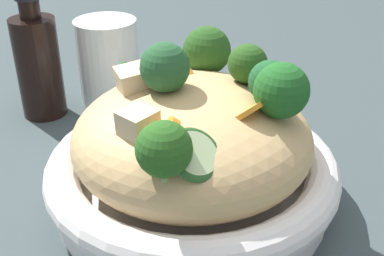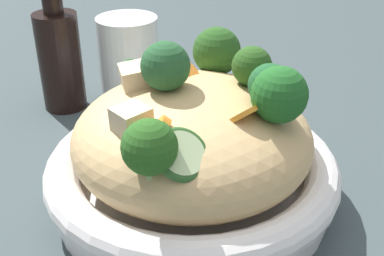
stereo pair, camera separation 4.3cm
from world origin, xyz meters
TOP-DOWN VIEW (x-y plane):
  - ground_plane at (0.00, 0.00)m, footprint 3.00×3.00m
  - serving_bowl at (0.00, 0.00)m, footprint 0.27×0.27m
  - noodle_heap at (0.00, -0.00)m, footprint 0.21×0.21m
  - broccoli_florets at (0.02, 0.01)m, footprint 0.15×0.23m
  - carrot_coins at (0.00, -0.02)m, footprint 0.09×0.13m
  - zucchini_slices at (0.01, -0.01)m, footprint 0.15×0.17m
  - chicken_chunks at (-0.05, -0.01)m, footprint 0.05×0.11m
  - soy_sauce_bottle at (-0.20, 0.16)m, footprint 0.05×0.05m
  - drinking_glass at (-0.13, 0.21)m, footprint 0.08×0.08m

SIDE VIEW (x-z plane):
  - ground_plane at x=0.00m, z-range 0.00..0.00m
  - serving_bowl at x=0.00m, z-range 0.00..0.05m
  - drinking_glass at x=-0.13m, z-range 0.00..0.11m
  - soy_sauce_bottle at x=-0.20m, z-range -0.01..0.14m
  - noodle_heap at x=0.00m, z-range 0.02..0.11m
  - zucchini_slices at x=0.01m, z-range 0.08..0.13m
  - carrot_coins at x=0.00m, z-range 0.10..0.12m
  - chicken_chunks at x=-0.05m, z-range 0.10..0.13m
  - broccoli_florets at x=0.02m, z-range 0.08..0.16m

